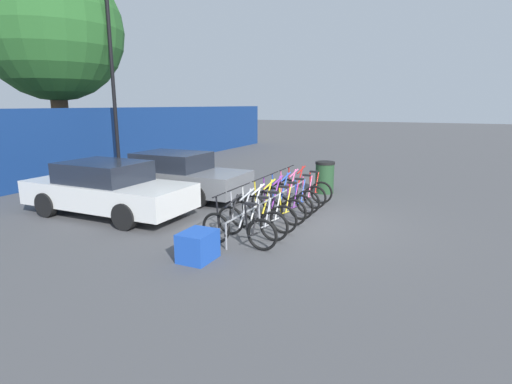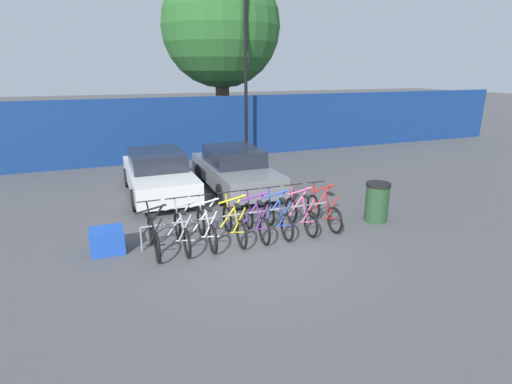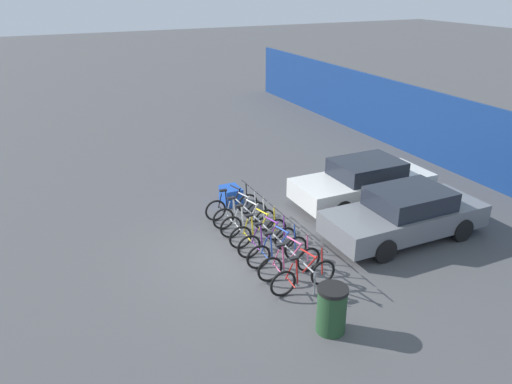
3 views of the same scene
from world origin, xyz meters
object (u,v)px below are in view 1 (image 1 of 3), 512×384
Objects in this scene: bicycle_white at (262,215)px; car_white at (107,189)px; bicycle_pink at (297,194)px; car_grey at (175,175)px; bike_rack at (272,200)px; trash_bin at (325,177)px; bicycle_purple at (281,203)px; bicycle_red at (304,189)px; bicycle_black at (238,229)px; cargo_crate at (198,246)px; lamp_post at (112,68)px; bicycle_blue at (289,198)px; tree_behind_hoarding at (52,31)px; bicycle_silver at (252,221)px; bicycle_yellow at (273,208)px.

bicycle_white is 4.26m from car_white.
car_grey is (-0.43, 3.85, 0.31)m from bicycle_pink.
bike_rack is 4.64× the size of trash_bin.
bicycle_purple is at bearing 176.42° from trash_bin.
bicycle_purple and bicycle_red have the same top height.
bike_rack is 2.13m from bicycle_black.
bicycle_purple is at bearing -28.96° from bike_rack.
bicycle_red is at bearing 3.12° from bicycle_purple.
trash_bin is at bearing -4.87° from cargo_crate.
lamp_post is (2.97, 7.83, 3.67)m from bike_rack.
bicycle_blue is 0.22× the size of lamp_post.
car_white is (-1.38, 4.08, 0.19)m from bike_rack.
bike_rack is at bearing -3.93° from cargo_crate.
bicycle_black is 0.20× the size of tree_behind_hoarding.
bicycle_blue is at bearing -5.26° from cargo_crate.
bicycle_white is 2.44× the size of cargo_crate.
bicycle_black is 4.30m from car_white.
bike_rack is at bearing 178.79° from bicycle_red.
tree_behind_hoarding is (1.75, 6.92, 4.98)m from car_grey.
bicycle_silver is at bearing -12.96° from cargo_crate.
bicycle_black and bicycle_blue have the same top height.
bike_rack is at bearing 5.61° from bicycle_white.
bicycle_black is at bearing 176.63° from bicycle_white.
bicycle_silver is at bearing 0.65° from bicycle_black.
trash_bin is (4.98, -4.43, -0.17)m from car_white.
bicycle_red is (2.40, 0.00, 0.00)m from bicycle_yellow.
bicycle_black is 2.44× the size of cargo_crate.
bicycle_white and bicycle_blue have the same top height.
bicycle_black reaches higher than cargo_crate.
bicycle_blue is at bearing 2.59° from bicycle_silver.
cargo_crate is (-6.66, 0.57, -0.24)m from trash_bin.
bicycle_yellow reaches higher than cargo_crate.
bike_rack is 2.13m from bicycle_red.
bicycle_white is at bearing 2.59° from bicycle_silver.
car_white is (-2.85, 4.23, 0.31)m from bicycle_pink.
car_white reaches higher than bicycle_black.
bicycle_silver is 2.44× the size of cargo_crate.
lamp_post reaches higher than bicycle_pink.
lamp_post is (3.25, 7.97, 3.79)m from bicycle_yellow.
bicycle_blue is (0.84, -0.15, -0.12)m from bike_rack.
bicycle_silver is 4.24m from car_white.
bicycle_purple is 3.35m from cargo_crate.
car_white is (0.74, 4.23, 0.31)m from bicycle_black.
tree_behind_hoarding reaches higher than bicycle_white.
car_white reaches higher than cargo_crate.
bicycle_pink is 3.89m from car_grey.
tree_behind_hoarding is (5.85, 10.41, 5.40)m from cargo_crate.
car_white is (0.12, 4.23, 0.31)m from bicycle_silver.
bicycle_purple is 2.44× the size of cargo_crate.
lamp_post is (1.93, 4.12, 3.47)m from car_grey.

